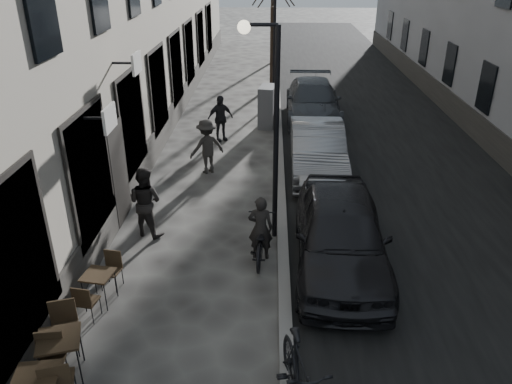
# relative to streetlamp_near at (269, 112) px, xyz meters

# --- Properties ---
(road) EXTENTS (7.30, 60.00, 0.00)m
(road) POSITION_rel_streetlamp_near_xyz_m (4.02, 10.00, -3.16)
(road) COLOR black
(road) RESTS_ON ground
(kerb) EXTENTS (0.25, 60.00, 0.12)m
(kerb) POSITION_rel_streetlamp_near_xyz_m (0.37, 10.00, -3.10)
(kerb) COLOR gray
(kerb) RESTS_ON ground
(streetlamp_near) EXTENTS (0.90, 0.28, 5.09)m
(streetlamp_near) POSITION_rel_streetlamp_near_xyz_m (0.00, 0.00, 0.00)
(streetlamp_near) COLOR black
(streetlamp_near) RESTS_ON ground
(streetlamp_far) EXTENTS (0.90, 0.28, 5.09)m
(streetlamp_far) POSITION_rel_streetlamp_near_xyz_m (0.00, 12.00, 0.00)
(streetlamp_far) COLOR black
(streetlamp_far) RESTS_ON ground
(bistro_set_b) EXTENTS (0.90, 1.68, 0.96)m
(bistro_set_b) POSITION_rel_streetlamp_near_xyz_m (-3.30, -4.63, -2.67)
(bistro_set_b) COLOR #2F2315
(bistro_set_b) RESTS_ON ground
(bistro_set_c) EXTENTS (0.64, 1.40, 0.80)m
(bistro_set_c) POSITION_rel_streetlamp_near_xyz_m (-3.30, -2.70, -2.75)
(bistro_set_c) COLOR #2F2315
(bistro_set_c) RESTS_ON ground
(utility_cabinet) EXTENTS (0.77, 1.17, 1.62)m
(utility_cabinet) POSITION_rel_streetlamp_near_xyz_m (-0.08, 8.48, -2.35)
(utility_cabinet) COLOR slate
(utility_cabinet) RESTS_ON ground
(bicycle) EXTENTS (0.72, 1.82, 0.94)m
(bicycle) POSITION_rel_streetlamp_near_xyz_m (-0.15, -0.96, -2.69)
(bicycle) COLOR black
(bicycle) RESTS_ON ground
(cyclist_rider) EXTENTS (0.58, 0.40, 1.53)m
(cyclist_rider) POSITION_rel_streetlamp_near_xyz_m (-0.15, -0.96, -2.39)
(cyclist_rider) COLOR black
(cyclist_rider) RESTS_ON ground
(pedestrian_near) EXTENTS (1.06, 0.96, 1.78)m
(pedestrian_near) POSITION_rel_streetlamp_near_xyz_m (-2.97, 0.01, -2.27)
(pedestrian_near) COLOR black
(pedestrian_near) RESTS_ON ground
(pedestrian_mid) EXTENTS (1.29, 1.12, 1.73)m
(pedestrian_mid) POSITION_rel_streetlamp_near_xyz_m (-1.93, 3.86, -2.29)
(pedestrian_mid) COLOR #2E2B28
(pedestrian_mid) RESTS_ON ground
(pedestrian_far) EXTENTS (1.07, 0.85, 1.70)m
(pedestrian_far) POSITION_rel_streetlamp_near_xyz_m (-1.79, 6.80, -2.31)
(pedestrian_far) COLOR black
(pedestrian_far) RESTS_ON ground
(car_near) EXTENTS (2.19, 4.97, 1.66)m
(car_near) POSITION_rel_streetlamp_near_xyz_m (1.60, -1.26, -2.33)
(car_near) COLOR black
(car_near) RESTS_ON ground
(car_mid) EXTENTS (1.68, 4.66, 1.53)m
(car_mid) POSITION_rel_streetlamp_near_xyz_m (1.52, 4.00, -2.40)
(car_mid) COLOR gray
(car_mid) RESTS_ON ground
(car_far) EXTENTS (2.23, 5.34, 1.54)m
(car_far) POSITION_rel_streetlamp_near_xyz_m (1.78, 9.48, -2.39)
(car_far) COLOR #383C42
(car_far) RESTS_ON ground
(moped) EXTENTS (1.02, 2.29, 1.33)m
(moped) POSITION_rel_streetlamp_near_xyz_m (0.52, -5.31, -2.49)
(moped) COLOR black
(moped) RESTS_ON ground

